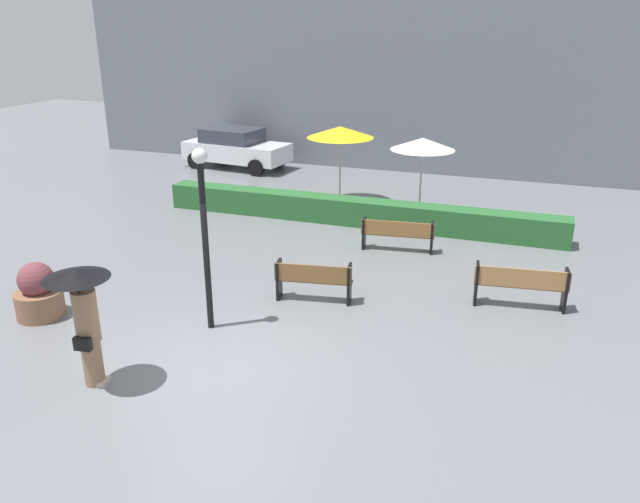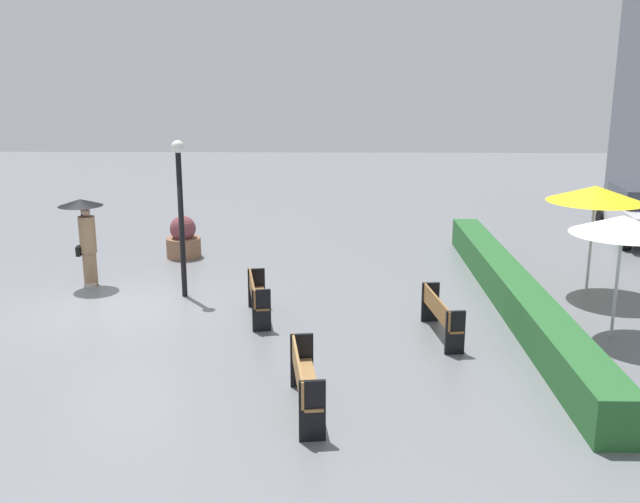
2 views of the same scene
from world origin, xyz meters
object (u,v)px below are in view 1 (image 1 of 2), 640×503
Objects in this scene: planter_pot at (38,294)px; lamp_post at (204,220)px; bench_back_row at (398,233)px; bench_far_right at (521,284)px; patio_umbrella_white at (423,144)px; bench_mid_center at (314,279)px; patio_umbrella_yellow at (340,132)px; parked_car at (236,147)px; pedestrian_with_umbrella at (83,309)px.

lamp_post is at bearing 11.94° from planter_pot.
bench_far_right reaches higher than bench_back_row.
bench_back_row is 1.64× the size of planter_pot.
bench_back_row is 0.80× the size of patio_umbrella_white.
bench_mid_center reaches higher than bench_back_row.
patio_umbrella_yellow is 2.73m from patio_umbrella_white.
planter_pot is at bearing -133.86° from bench_back_row.
bench_mid_center is 13.14m from parked_car.
bench_mid_center is at bearing -164.61° from bench_far_right.
planter_pot is 10.49m from patio_umbrella_yellow.
bench_back_row is 8.48m from planter_pot.
bench_far_right is 6.80m from patio_umbrella_white.
planter_pot reaches higher than bench_mid_center.
bench_far_right is 9.73m from planter_pot.
lamp_post is (0.80, 2.44, 0.81)m from pedestrian_with_umbrella.
bench_far_right is 8.37m from pedestrian_with_umbrella.
pedestrian_with_umbrella reaches higher than bench_back_row.
bench_mid_center is at bearing -55.97° from parked_car.
parked_car is (-2.44, 13.41, 0.32)m from planter_pot.
parked_car is at bearing 100.31° from planter_pot.
bench_mid_center is 0.67× the size of patio_umbrella_yellow.
lamp_post is at bearing -65.09° from parked_car.
lamp_post is at bearing -114.28° from bench_back_row.
planter_pot is (-4.91, -2.53, -0.01)m from bench_mid_center.
parked_car reaches higher than planter_pot.
pedestrian_with_umbrella is at bearing -118.07° from bench_mid_center.
lamp_post is at bearing -105.10° from patio_umbrella_white.
bench_back_row is at bearing 65.72° from lamp_post.
lamp_post is 9.00m from patio_umbrella_white.
lamp_post reaches higher than bench_mid_center.
bench_far_right is 8.75m from patio_umbrella_yellow.
lamp_post is 14.05m from parked_car.
patio_umbrella_yellow is (-1.81, 7.33, 1.80)m from bench_mid_center.
bench_far_right is at bearing -46.35° from patio_umbrella_yellow.
bench_mid_center is 4.26m from bench_far_right.
bench_far_right is at bearing 15.39° from bench_mid_center.
pedestrian_with_umbrella is at bearing -32.93° from planter_pot.
lamp_post reaches higher than patio_umbrella_yellow.
bench_back_row is 8.51m from pedestrian_with_umbrella.
planter_pot is (-9.01, -3.66, -0.04)m from bench_far_right.
bench_mid_center is at bearing 61.93° from pedestrian_with_umbrella.
planter_pot is at bearing -79.69° from parked_car.
planter_pot is 11.19m from patio_umbrella_white.
pedestrian_with_umbrella reaches higher than bench_far_right.
planter_pot reaches higher than bench_far_right.
planter_pot is 3.91m from lamp_post.
lamp_post is at bearing -129.08° from bench_mid_center.
patio_umbrella_yellow is at bearing 126.58° from bench_back_row.
bench_mid_center is 0.80× the size of pedestrian_with_umbrella.
bench_far_right is at bearing 22.08° from planter_pot.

